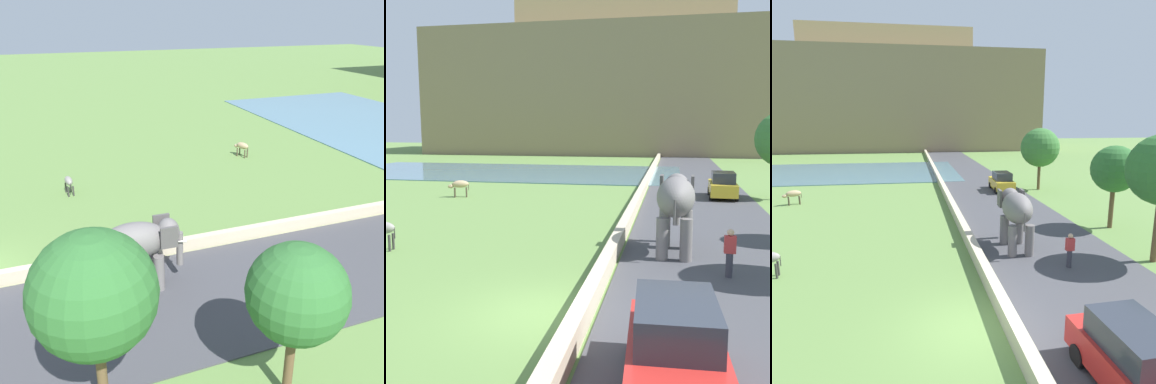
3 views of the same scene
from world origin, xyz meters
The scene contains 7 objects.
barrier_wall centered at (1.20, 18.00, 0.32)m, with size 0.40×110.00×0.63m, color beige.
elephant centered at (3.43, 6.60, 2.04)m, with size 1.48×3.48×2.99m.
person_beside_elephant centered at (5.13, 3.92, 0.87)m, with size 0.36×0.22×1.63m.
cow_grey centered at (-7.90, 4.91, 0.84)m, with size 1.41×0.54×1.15m.
cow_tan centered at (-10.92, 18.42, 0.84)m, with size 1.40×0.86×1.15m.
tree_near centered at (9.40, 4.04, 4.33)m, with size 3.20×3.20×5.96m.
tree_far centered at (10.31, 9.23, 3.63)m, with size 2.81×2.81×5.06m.
Camera 1 is at (18.42, 3.17, 10.64)m, focal length 40.85 mm.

